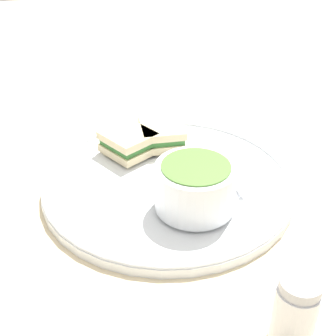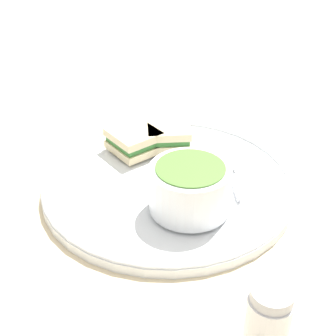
{
  "view_description": "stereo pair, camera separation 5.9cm",
  "coord_description": "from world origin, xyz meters",
  "px_view_note": "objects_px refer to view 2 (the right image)",
  "views": [
    {
      "loc": [
        -0.08,
        -0.55,
        0.4
      ],
      "look_at": [
        0.0,
        0.0,
        0.04
      ],
      "focal_mm": 50.0,
      "sensor_mm": 36.0,
      "label": 1
    },
    {
      "loc": [
        -0.02,
        -0.56,
        0.4
      ],
      "look_at": [
        0.0,
        0.0,
        0.04
      ],
      "focal_mm": 50.0,
      "sensor_mm": 36.0,
      "label": 2
    }
  ],
  "objects_px": {
    "sandwich_half_far": "(134,140)",
    "salt_shaker": "(267,322)",
    "sandwich_half_near": "(169,134)",
    "soup_bowl": "(190,188)",
    "spoon": "(229,167)"
  },
  "relations": [
    {
      "from": "spoon",
      "to": "sandwich_half_far",
      "type": "height_order",
      "value": "sandwich_half_far"
    },
    {
      "from": "soup_bowl",
      "to": "spoon",
      "type": "bearing_deg",
      "value": 52.97
    },
    {
      "from": "spoon",
      "to": "salt_shaker",
      "type": "xyz_separation_m",
      "value": [
        -0.01,
        -0.29,
        0.02
      ]
    },
    {
      "from": "spoon",
      "to": "sandwich_half_far",
      "type": "relative_size",
      "value": 1.05
    },
    {
      "from": "salt_shaker",
      "to": "spoon",
      "type": "bearing_deg",
      "value": 87.83
    },
    {
      "from": "sandwich_half_near",
      "to": "sandwich_half_far",
      "type": "bearing_deg",
      "value": -162.33
    },
    {
      "from": "spoon",
      "to": "sandwich_half_far",
      "type": "distance_m",
      "value": 0.16
    },
    {
      "from": "sandwich_half_near",
      "to": "sandwich_half_far",
      "type": "distance_m",
      "value": 0.06
    },
    {
      "from": "sandwich_half_far",
      "to": "salt_shaker",
      "type": "distance_m",
      "value": 0.38
    },
    {
      "from": "spoon",
      "to": "salt_shaker",
      "type": "bearing_deg",
      "value": 176.13
    },
    {
      "from": "soup_bowl",
      "to": "sandwich_half_near",
      "type": "relative_size",
      "value": 1.42
    },
    {
      "from": "soup_bowl",
      "to": "spoon",
      "type": "distance_m",
      "value": 0.11
    },
    {
      "from": "soup_bowl",
      "to": "sandwich_half_far",
      "type": "relative_size",
      "value": 1.08
    },
    {
      "from": "sandwich_half_far",
      "to": "salt_shaker",
      "type": "bearing_deg",
      "value": -69.95
    },
    {
      "from": "sandwich_half_near",
      "to": "sandwich_half_far",
      "type": "xyz_separation_m",
      "value": [
        -0.06,
        -0.02,
        0.0
      ]
    }
  ]
}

